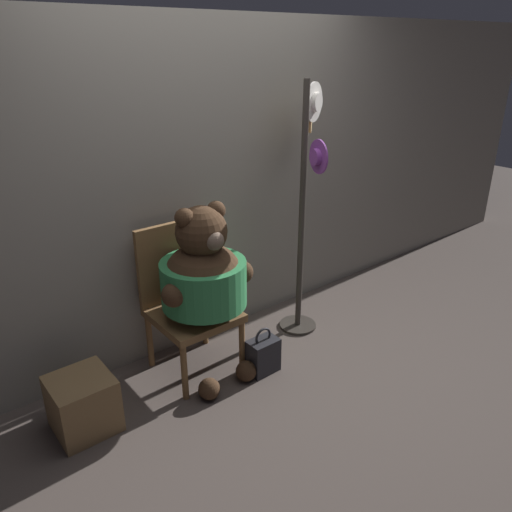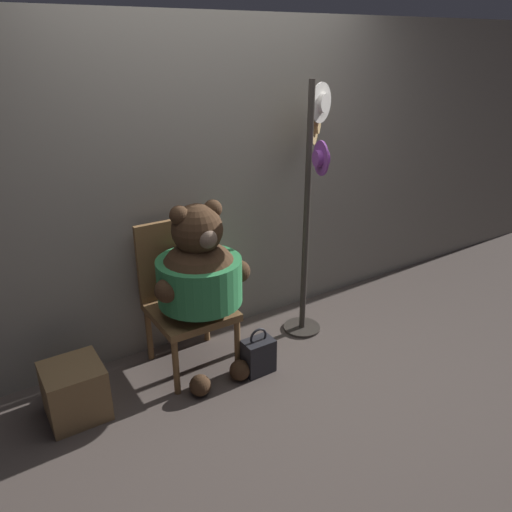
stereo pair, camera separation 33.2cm
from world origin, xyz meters
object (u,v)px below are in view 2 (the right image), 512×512
teddy_bear (200,276)px  hat_display_rack (312,188)px  chair (184,293)px  handbag_on_ground (258,355)px

teddy_bear → hat_display_rack: (0.91, 0.06, 0.41)m
chair → teddy_bear: teddy_bear is taller
handbag_on_ground → hat_display_rack: bearing=24.5°
hat_display_rack → handbag_on_ground: 1.19m
hat_display_rack → teddy_bear: bearing=-176.3°
teddy_bear → handbag_on_ground: (0.29, -0.22, -0.57)m
handbag_on_ground → chair: bearing=129.9°
teddy_bear → handbag_on_ground: 0.68m
handbag_on_ground → teddy_bear: bearing=142.7°
chair → hat_display_rack: hat_display_rack is taller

